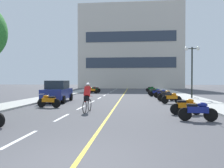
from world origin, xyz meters
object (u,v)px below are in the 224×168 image
motorcycle_2 (186,106)px  motorcycle_4 (172,98)px  motorcycle_6 (166,94)px  motorcycle_12 (95,89)px  motorcycle_7 (162,93)px  motorcycle_5 (166,96)px  motorcycle_11 (94,90)px  motorcycle_10 (92,90)px  parked_car_near (58,91)px  street_lamp_mid (192,60)px  motorcycle_1 (198,111)px  motorcycle_3 (49,101)px  motorcycle_9 (155,91)px  cyclist_rider (87,97)px  motorcycle_13 (151,89)px  motorcycle_8 (156,92)px

motorcycle_2 → motorcycle_4: same height
motorcycle_2 → motorcycle_6: same height
motorcycle_2 → motorcycle_12: size_ratio=1.04×
motorcycle_7 → motorcycle_12: 13.24m
motorcycle_5 → motorcycle_11: bearing=125.6°
motorcycle_7 → motorcycle_10: size_ratio=0.98×
parked_car_near → motorcycle_5: 9.54m
street_lamp_mid → motorcycle_1: 12.52m
motorcycle_5 → motorcycle_7: bearing=89.3°
motorcycle_3 → motorcycle_9: size_ratio=1.00×
street_lamp_mid → motorcycle_10: bearing=143.8°
motorcycle_3 → motorcycle_12: same height
parked_car_near → motorcycle_12: (0.59, 15.44, -0.44)m
motorcycle_1 → motorcycle_6: bearing=88.5°
parked_car_near → motorcycle_9: (9.04, 9.32, -0.44)m
motorcycle_7 → motorcycle_12: (-8.81, 9.88, 0.00)m
motorcycle_6 → cyclist_rider: (-5.87, -9.51, 0.41)m
motorcycle_4 → cyclist_rider: size_ratio=0.94×
parked_car_near → motorcycle_3: size_ratio=2.54×
motorcycle_1 → motorcycle_3: 9.50m
motorcycle_6 → motorcycle_10: (-8.93, 8.17, 0.00)m
parked_car_near → cyclist_rider: bearing=-56.0°
motorcycle_11 → cyclist_rider: bearing=-81.1°
motorcycle_1 → cyclist_rider: 6.08m
street_lamp_mid → motorcycle_13: street_lamp_mid is taller
motorcycle_13 → street_lamp_mid: bearing=-78.9°
street_lamp_mid → motorcycle_11: bearing=138.3°
motorcycle_13 → motorcycle_10: bearing=-146.0°
motorcycle_2 → street_lamp_mid: bearing=74.0°
motorcycle_6 → motorcycle_9: (-0.57, 5.36, 0.00)m
motorcycle_8 → motorcycle_5: bearing=-86.8°
street_lamp_mid → motorcycle_9: 7.12m
parked_car_near → motorcycle_7: size_ratio=2.58×
motorcycle_10 → motorcycle_13: same height
street_lamp_mid → motorcycle_3: (-11.32, -7.63, -3.30)m
parked_car_near → motorcycle_11: (0.68, 13.92, -0.44)m
motorcycle_11 → cyclist_rider: (3.06, -19.47, 0.41)m
street_lamp_mid → motorcycle_12: bearing=134.6°
motorcycle_6 → motorcycle_7: same height
motorcycle_11 → motorcycle_4: bearing=-58.6°
motorcycle_2 → motorcycle_11: bearing=113.1°
motorcycle_10 → motorcycle_11: bearing=89.8°
parked_car_near → motorcycle_8: 11.69m
motorcycle_6 → motorcycle_12: 14.60m
parked_car_near → motorcycle_10: (0.68, 12.13, -0.44)m
street_lamp_mid → motorcycle_2: street_lamp_mid is taller
motorcycle_7 → motorcycle_10: bearing=143.0°
motorcycle_4 → motorcycle_6: bearing=87.6°
street_lamp_mid → motorcycle_6: bearing=176.0°
parked_car_near → motorcycle_10: parked_car_near is taller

